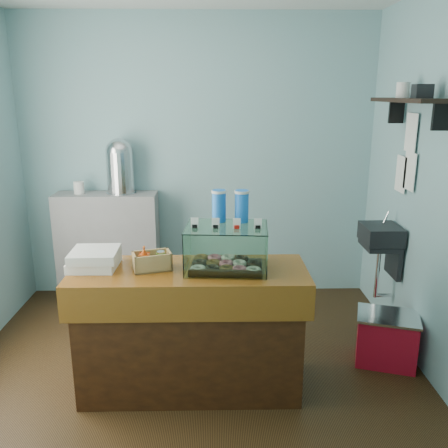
{
  "coord_description": "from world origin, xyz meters",
  "views": [
    {
      "loc": [
        0.18,
        -3.26,
        2.05
      ],
      "look_at": [
        0.24,
        -0.15,
        1.19
      ],
      "focal_mm": 38.0,
      "sensor_mm": 36.0,
      "label": 1
    }
  ],
  "objects_px": {
    "display_case": "(227,244)",
    "red_cooler": "(386,338)",
    "counter": "(190,329)",
    "coffee_urn": "(120,165)"
  },
  "relations": [
    {
      "from": "display_case",
      "to": "red_cooler",
      "type": "relative_size",
      "value": 1.06
    },
    {
      "from": "display_case",
      "to": "red_cooler",
      "type": "height_order",
      "value": "display_case"
    },
    {
      "from": "coffee_urn",
      "to": "red_cooler",
      "type": "distance_m",
      "value": 2.85
    },
    {
      "from": "red_cooler",
      "to": "coffee_urn",
      "type": "bearing_deg",
      "value": 167.58
    },
    {
      "from": "display_case",
      "to": "coffee_urn",
      "type": "bearing_deg",
      "value": 127.32
    },
    {
      "from": "counter",
      "to": "display_case",
      "type": "relative_size",
      "value": 2.79
    },
    {
      "from": "display_case",
      "to": "red_cooler",
      "type": "bearing_deg",
      "value": 15.72
    },
    {
      "from": "counter",
      "to": "red_cooler",
      "type": "distance_m",
      "value": 1.56
    },
    {
      "from": "counter",
      "to": "coffee_urn",
      "type": "xyz_separation_m",
      "value": [
        -0.74,
        1.59,
        0.92
      ]
    },
    {
      "from": "counter",
      "to": "coffee_urn",
      "type": "height_order",
      "value": "coffee_urn"
    }
  ]
}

